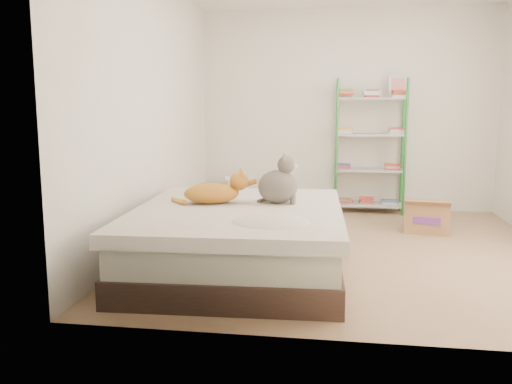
% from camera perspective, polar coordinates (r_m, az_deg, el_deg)
% --- Properties ---
extents(room, '(3.81, 4.21, 2.61)m').
position_cam_1_polar(room, '(5.15, 9.88, 8.21)').
color(room, '#A18561').
rests_on(room, ground).
extents(bed, '(1.77, 2.17, 0.54)m').
position_cam_1_polar(bed, '(4.53, -1.82, -4.96)').
color(bed, '#473028').
rests_on(bed, ground).
extents(orange_cat, '(0.62, 0.45, 0.23)m').
position_cam_1_polar(orange_cat, '(4.65, -4.70, 0.16)').
color(orange_cat, orange).
rests_on(orange_cat, bed).
extents(grey_cat, '(0.38, 0.32, 0.42)m').
position_cam_1_polar(grey_cat, '(4.63, 2.31, 1.34)').
color(grey_cat, gray).
rests_on(grey_cat, bed).
extents(shelf_unit, '(0.88, 0.36, 1.74)m').
position_cam_1_polar(shelf_unit, '(7.06, 11.94, 4.52)').
color(shelf_unit, '#2D8838').
rests_on(shelf_unit, ground).
extents(cardboard_box, '(0.52, 0.51, 0.38)m').
position_cam_1_polar(cardboard_box, '(6.21, 17.51, -2.48)').
color(cardboard_box, '#9E7841').
rests_on(cardboard_box, ground).
extents(white_bin, '(0.43, 0.39, 0.42)m').
position_cam_1_polar(white_bin, '(7.21, -1.80, -0.11)').
color(white_bin, silver).
rests_on(white_bin, ground).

